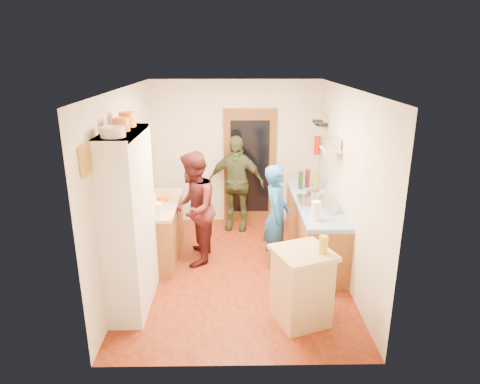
{
  "coord_description": "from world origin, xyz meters",
  "views": [
    {
      "loc": [
        -0.04,
        -5.59,
        3.05
      ],
      "look_at": [
        0.04,
        0.15,
        1.16
      ],
      "focal_mm": 32.0,
      "sensor_mm": 36.0,
      "label": 1
    }
  ],
  "objects_px": {
    "island_base": "(301,288)",
    "right_counter_base": "(314,230)",
    "hutch_body": "(130,222)",
    "person_left": "(196,208)",
    "person_back": "(236,183)",
    "person_hob": "(278,217)"
  },
  "relations": [
    {
      "from": "hutch_body",
      "to": "person_left",
      "type": "height_order",
      "value": "hutch_body"
    },
    {
      "from": "island_base",
      "to": "person_back",
      "type": "height_order",
      "value": "person_back"
    },
    {
      "from": "hutch_body",
      "to": "right_counter_base",
      "type": "height_order",
      "value": "hutch_body"
    },
    {
      "from": "person_back",
      "to": "right_counter_base",
      "type": "bearing_deg",
      "value": -32.0
    },
    {
      "from": "hutch_body",
      "to": "person_hob",
      "type": "distance_m",
      "value": 2.16
    },
    {
      "from": "person_hob",
      "to": "person_back",
      "type": "xyz_separation_m",
      "value": [
        -0.6,
        1.44,
        0.08
      ]
    },
    {
      "from": "right_counter_base",
      "to": "island_base",
      "type": "height_order",
      "value": "island_base"
    },
    {
      "from": "hutch_body",
      "to": "person_back",
      "type": "relative_size",
      "value": 1.3
    },
    {
      "from": "hutch_body",
      "to": "person_back",
      "type": "height_order",
      "value": "hutch_body"
    },
    {
      "from": "right_counter_base",
      "to": "person_back",
      "type": "xyz_separation_m",
      "value": [
        -1.2,
        1.11,
        0.43
      ]
    },
    {
      "from": "island_base",
      "to": "right_counter_base",
      "type": "bearing_deg",
      "value": 75.08
    },
    {
      "from": "right_counter_base",
      "to": "person_left",
      "type": "height_order",
      "value": "person_left"
    },
    {
      "from": "island_base",
      "to": "person_hob",
      "type": "xyz_separation_m",
      "value": [
        -0.14,
        1.4,
        0.34
      ]
    },
    {
      "from": "person_hob",
      "to": "hutch_body",
      "type": "bearing_deg",
      "value": 123.64
    },
    {
      "from": "right_counter_base",
      "to": "hutch_body",
      "type": "bearing_deg",
      "value": -152.53
    },
    {
      "from": "island_base",
      "to": "person_left",
      "type": "distance_m",
      "value": 2.12
    },
    {
      "from": "right_counter_base",
      "to": "person_left",
      "type": "distance_m",
      "value": 1.86
    },
    {
      "from": "hutch_body",
      "to": "person_back",
      "type": "distance_m",
      "value": 2.75
    },
    {
      "from": "right_counter_base",
      "to": "person_hob",
      "type": "bearing_deg",
      "value": -151.01
    },
    {
      "from": "island_base",
      "to": "person_hob",
      "type": "bearing_deg",
      "value": 95.68
    },
    {
      "from": "island_base",
      "to": "person_back",
      "type": "bearing_deg",
      "value": 104.57
    },
    {
      "from": "hutch_body",
      "to": "person_left",
      "type": "distance_m",
      "value": 1.36
    }
  ]
}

